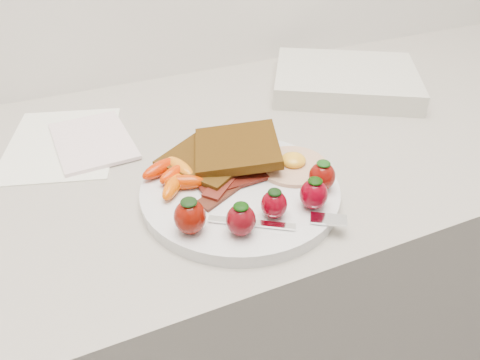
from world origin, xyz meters
name	(u,v)px	position (x,y,z in m)	size (l,w,h in m)	color
counter	(220,324)	(0.00, 1.70, 0.45)	(2.00, 0.60, 0.90)	gray
plate	(240,191)	(-0.01, 1.57, 0.91)	(0.27, 0.27, 0.02)	silver
toast_lower	(209,160)	(-0.03, 1.63, 0.93)	(0.11, 0.11, 0.01)	black
toast_upper	(237,148)	(0.01, 1.63, 0.94)	(0.12, 0.12, 0.01)	black
fried_egg	(293,164)	(0.08, 1.58, 0.92)	(0.12, 0.12, 0.02)	beige
bacon_strips	(229,184)	(-0.03, 1.57, 0.92)	(0.11, 0.09, 0.01)	black
baby_carrots	(174,175)	(-0.09, 1.61, 0.93)	(0.08, 0.10, 0.02)	red
strawberries	(266,202)	(-0.01, 1.50, 0.94)	(0.22, 0.07, 0.05)	#690C03
fork	(287,221)	(0.01, 1.47, 0.92)	(0.16, 0.09, 0.00)	white
paper_sheet	(62,143)	(-0.22, 1.81, 0.90)	(0.17, 0.22, 0.00)	white
notepad	(93,141)	(-0.17, 1.79, 0.91)	(0.11, 0.17, 0.01)	silver
appliance	(345,80)	(0.32, 1.80, 0.92)	(0.27, 0.22, 0.04)	beige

